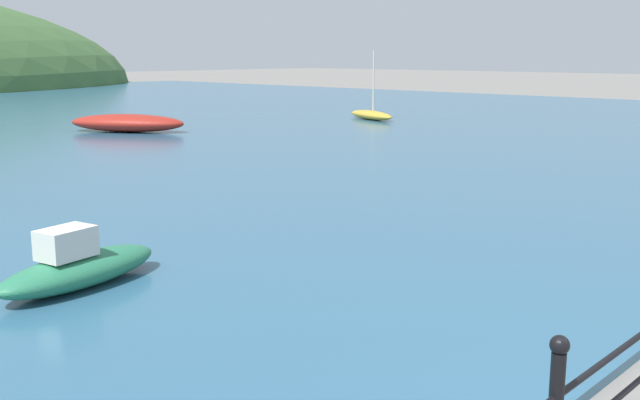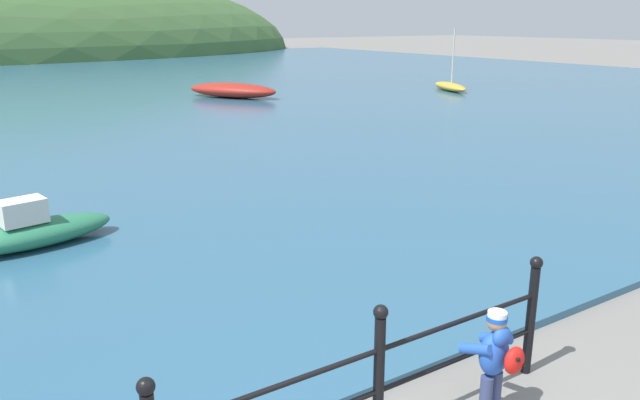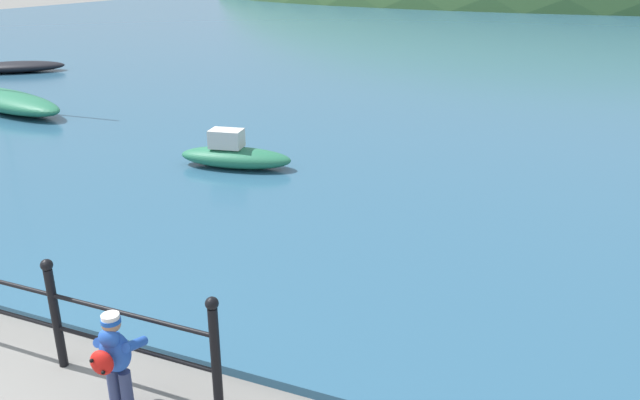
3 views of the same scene
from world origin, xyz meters
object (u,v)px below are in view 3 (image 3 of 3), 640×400
Objects in this scene: child_in_coat at (114,354)px; boat_green_fishing at (16,67)px; boat_far_left at (234,155)px; boat_red_dinghy at (5,100)px.

child_in_coat is 20.17m from boat_green_fishing.
boat_far_left is at bearing 111.40° from child_in_coat.
boat_red_dinghy is (4.68, -4.69, 0.10)m from boat_green_fishing.
boat_far_left is 0.40× the size of boat_red_dinghy.
child_in_coat is at bearing -40.32° from boat_green_fishing.
boat_red_dinghy reaches higher than boat_green_fishing.
boat_far_left is 8.39m from boat_red_dinghy.
boat_green_fishing is at bearing 139.68° from child_in_coat.
child_in_coat is at bearing -38.01° from boat_red_dinghy.
child_in_coat reaches higher than boat_green_fishing.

